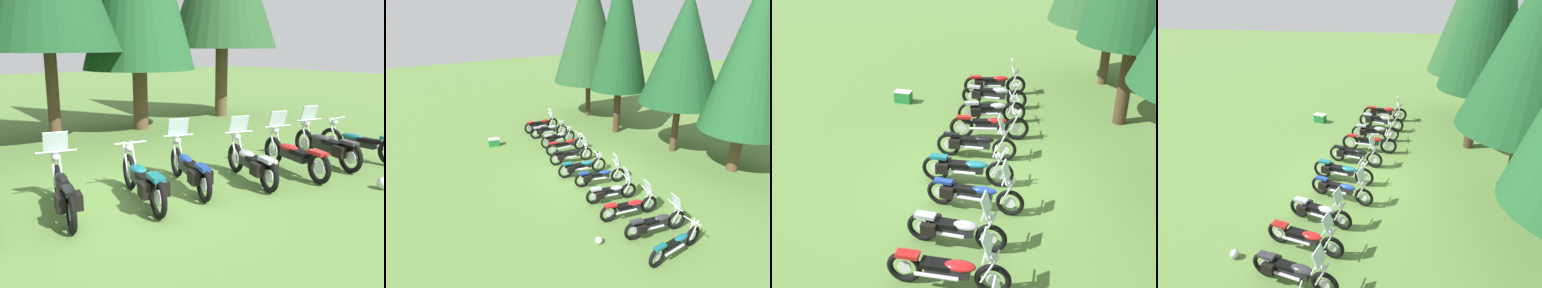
# 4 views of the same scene
# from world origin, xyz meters

# --- Properties ---
(ground_plane) EXTENTS (80.00, 80.00, 0.00)m
(ground_plane) POSITION_xyz_m (0.00, 0.00, 0.00)
(ground_plane) COLOR #547A38
(motorcycle_0) EXTENTS (0.76, 2.33, 1.38)m
(motorcycle_0) POSITION_xyz_m (-6.29, 1.07, 0.48)
(motorcycle_0) COLOR black
(motorcycle_0) RESTS_ON ground_plane
(motorcycle_1) EXTENTS (0.93, 2.28, 1.02)m
(motorcycle_1) POSITION_xyz_m (-5.08, 0.91, 0.46)
(motorcycle_1) COLOR black
(motorcycle_1) RESTS_ON ground_plane
(motorcycle_2) EXTENTS (0.69, 2.22, 1.03)m
(motorcycle_2) POSITION_xyz_m (-3.65, 0.71, 0.47)
(motorcycle_2) COLOR black
(motorcycle_2) RESTS_ON ground_plane
(motorcycle_3) EXTENTS (0.68, 2.42, 1.02)m
(motorcycle_3) POSITION_xyz_m (-2.50, 0.58, 0.45)
(motorcycle_3) COLOR black
(motorcycle_3) RESTS_ON ground_plane
(motorcycle_4) EXTENTS (0.88, 2.24, 1.35)m
(motorcycle_4) POSITION_xyz_m (-1.31, 0.07, 0.45)
(motorcycle_4) COLOR black
(motorcycle_4) RESTS_ON ground_plane
(motorcycle_5) EXTENTS (0.88, 2.34, 1.01)m
(motorcycle_5) POSITION_xyz_m (0.07, -0.26, 0.45)
(motorcycle_5) COLOR black
(motorcycle_5) RESTS_ON ground_plane
(motorcycle_6) EXTENTS (0.98, 2.26, 1.34)m
(motorcycle_6) POSITION_xyz_m (1.25, -0.13, 0.44)
(motorcycle_6) COLOR black
(motorcycle_6) RESTS_ON ground_plane
(motorcycle_7) EXTENTS (0.95, 2.10, 1.35)m
(motorcycle_7) POSITION_xyz_m (2.57, -0.58, 0.44)
(motorcycle_7) COLOR black
(motorcycle_7) RESTS_ON ground_plane
(motorcycle_8) EXTENTS (0.86, 2.33, 1.35)m
(motorcycle_8) POSITION_xyz_m (3.81, -0.70, 0.44)
(motorcycle_8) COLOR black
(motorcycle_8) RESTS_ON ground_plane
(picnic_cooler) EXTENTS (0.51, 0.68, 0.43)m
(picnic_cooler) POSITION_xyz_m (-5.65, -2.30, 0.22)
(picnic_cooler) COLOR #1E7233
(picnic_cooler) RESTS_ON ground_plane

